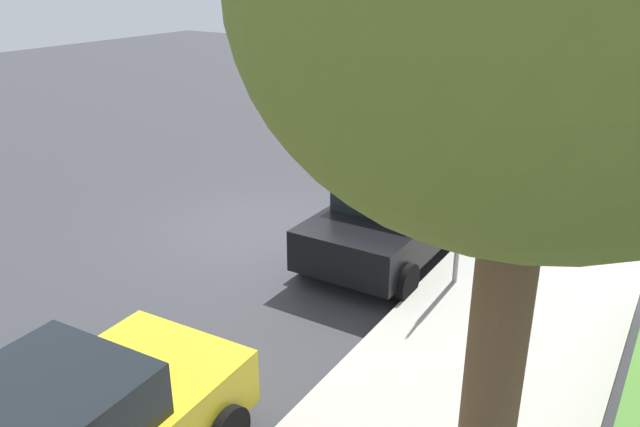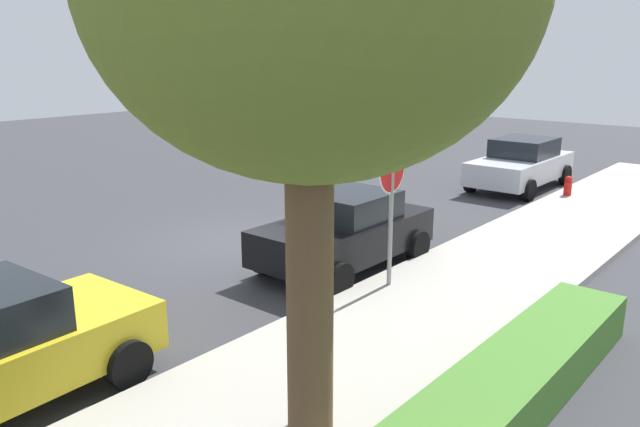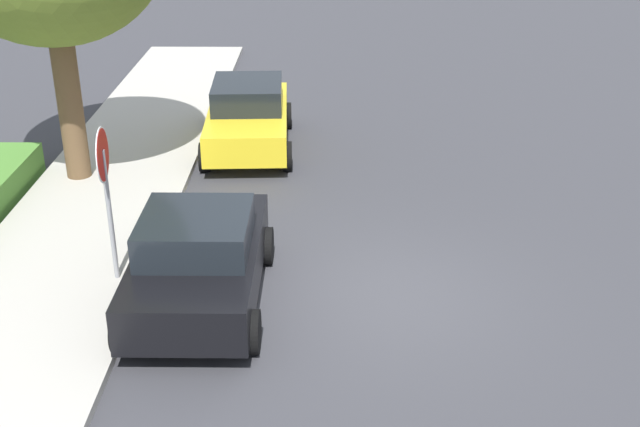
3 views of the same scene
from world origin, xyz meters
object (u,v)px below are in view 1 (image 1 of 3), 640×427
(stop_sign, at_px, (463,181))
(fire_hydrant, at_px, (573,141))
(parked_car_black, at_px, (391,217))
(parked_car_silver, at_px, (520,114))

(stop_sign, distance_m, fire_hydrant, 9.46)
(parked_car_black, bearing_deg, parked_car_silver, -178.04)
(parked_car_silver, distance_m, fire_hydrant, 1.92)
(stop_sign, distance_m, parked_car_black, 1.89)
(stop_sign, xyz_separation_m, parked_car_black, (-0.55, -1.44, -1.10))
(parked_car_black, distance_m, fire_hydrant, 8.92)
(stop_sign, distance_m, parked_car_silver, 10.25)
(parked_car_black, relative_size, fire_hydrant, 5.38)
(stop_sign, xyz_separation_m, parked_car_silver, (-10.04, -1.77, -1.09))
(fire_hydrant, bearing_deg, parked_car_black, -9.09)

